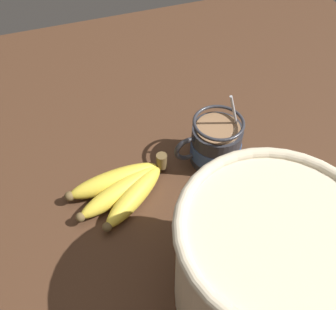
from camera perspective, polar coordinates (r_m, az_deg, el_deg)
The scene contains 4 objects.
table at distance 72.05cm, azimuth 6.30°, elevation -4.18°, with size 130.90×130.90×3.78cm.
coffee_mug at distance 70.40cm, azimuth 7.22°, elevation 1.72°, with size 14.17×9.50×15.11cm.
banana_bunch at distance 66.54cm, azimuth -6.95°, elevation -5.06°, with size 19.28×12.88×4.36cm.
woven_basket at distance 51.21cm, azimuth 14.78°, elevation -15.68°, with size 24.37×24.37×19.23cm.
Camera 1 is at (22.31, 38.57, 58.51)cm, focal length 40.00 mm.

